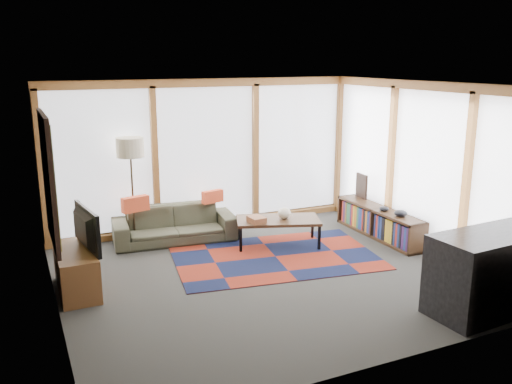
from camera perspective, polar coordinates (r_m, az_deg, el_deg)
name	(u,v)px	position (r m, az deg, el deg)	size (l,w,h in m)	color
ground	(268,275)	(7.61, 1.27, -8.73)	(5.50, 5.50, 0.00)	#2A2A28
room_envelope	(282,157)	(7.87, 2.79, 3.73)	(5.52, 5.02, 2.62)	#473C32
rug	(275,257)	(8.26, 2.04, -6.82)	(3.01, 1.93, 0.01)	maroon
sofa	(174,224)	(8.98, -8.59, -3.37)	(1.96, 0.77, 0.57)	#353626
pillow_left	(135,204)	(8.75, -12.58, -1.24)	(0.44, 0.13, 0.24)	#DD4C29
pillow_right	(213,196)	(9.10, -4.60, -0.47)	(0.37, 0.11, 0.21)	#DD4C29
floor_lamp	(133,192)	(8.81, -12.86, 0.01)	(0.44, 0.44, 1.74)	#2D2316
coffee_table	(278,232)	(8.72, 2.32, -4.22)	(1.31, 0.66, 0.44)	#321F12
book_stack	(257,220)	(8.45, 0.05, -2.92)	(0.22, 0.27, 0.09)	brown
vase	(284,213)	(8.64, 3.01, -2.25)	(0.21, 0.21, 0.18)	silver
bookshelf	(379,222)	(9.34, 12.81, -3.13)	(0.36, 1.98, 0.50)	#321F12
bowl_a	(401,213)	(8.86, 14.98, -2.17)	(0.21, 0.21, 0.10)	black
bowl_b	(384,209)	(9.11, 13.33, -1.72)	(0.16, 0.16, 0.08)	black
shelf_picture	(362,186)	(9.85, 11.05, 0.64)	(0.04, 0.33, 0.43)	black
tv_console	(76,271)	(7.38, -18.38, -7.88)	(0.46, 1.11, 0.56)	brown
television	(80,229)	(7.20, -18.05, -3.76)	(0.95, 0.12, 0.55)	black
bar_counter	(491,272)	(7.01, 23.49, -7.75)	(1.52, 0.71, 0.96)	black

